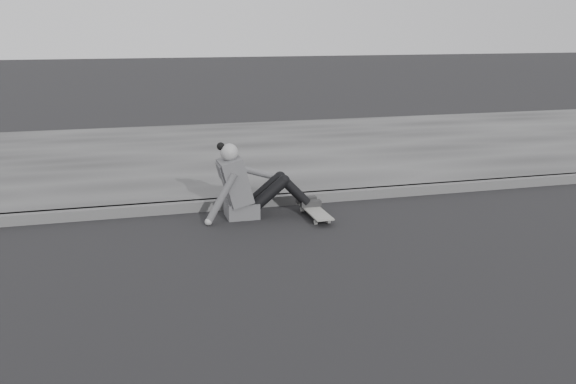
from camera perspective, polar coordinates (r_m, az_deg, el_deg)
ground at (r=5.44m, az=2.70°, el=-8.50°), size 80.00×80.00×0.00m
curb at (r=7.78m, az=-3.23°, el=-0.87°), size 24.00×0.16×0.12m
sidewalk at (r=10.67m, az=-6.72°, el=3.31°), size 24.00×6.00×0.12m
skateboard at (r=7.32m, az=2.41°, el=-1.75°), size 0.20×0.78×0.09m
seated_woman at (r=7.30m, az=-3.66°, el=0.53°), size 1.38×0.46×0.88m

